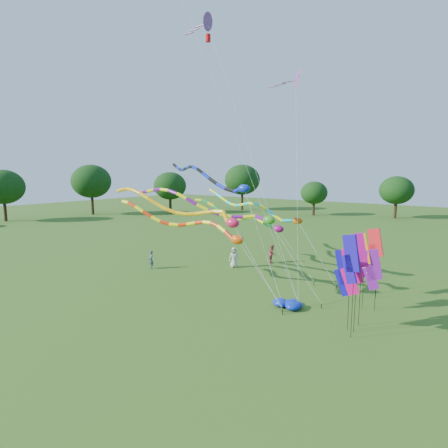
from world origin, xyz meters
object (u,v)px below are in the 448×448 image
Objects in this scene: tube_kite_red at (193,225)px; blue_nylon_heap at (288,303)px; tube_kite_orange at (185,209)px; person_c at (272,254)px; person_b at (151,260)px; person_a at (234,257)px.

tube_kite_red is 7.45× the size of blue_nylon_heap.
tube_kite_orange is 11.38m from person_c.
tube_kite_orange is (-0.42, -0.27, 1.09)m from tube_kite_red.
blue_nylon_heap is 10.84m from person_c.
person_a is at bearing 63.61° from person_b.
blue_nylon_heap is 1.01× the size of person_a.
person_a is 3.81m from person_c.
blue_nylon_heap is at bearing -173.18° from person_c.
person_a is at bearing 124.26° from person_c.
person_a is (-0.86, 6.91, -4.74)m from tube_kite_orange.
person_b is (-5.33, -4.47, -0.10)m from person_a.
tube_kite_orange reaches higher than blue_nylon_heap.
person_c is at bearing 71.32° from person_b.
tube_kite_orange is 8.67× the size of person_c.
person_a is at bearing 97.72° from tube_kite_orange.
blue_nylon_heap is at bearing 11.44° from tube_kite_orange.
person_c is at bearing 22.80° from person_a.
blue_nylon_heap is at bearing -74.15° from person_a.
person_a is 6.96m from person_b.
tube_kite_orange reaches higher than person_c.
person_c is (7.13, 7.83, 0.04)m from person_b.
tube_kite_orange is at bearing -121.91° from person_a.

